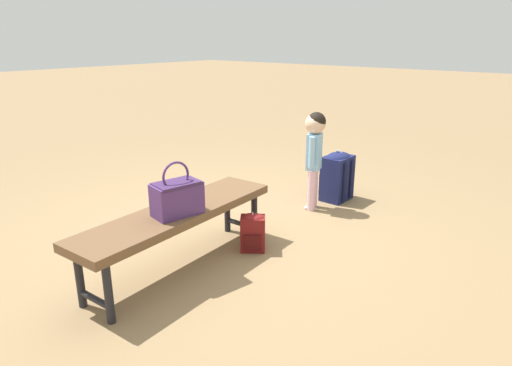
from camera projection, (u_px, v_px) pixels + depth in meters
name	position (u px, v px, depth m)	size (l,w,h in m)	color
ground_plane	(229.00, 231.00, 3.85)	(40.00, 40.00, 0.00)	#8C704C
park_bench	(178.00, 217.00, 3.12)	(1.62, 0.48, 0.45)	brown
handbag	(177.00, 197.00, 2.98)	(0.35, 0.24, 0.37)	#4C2D66
child_standing	(315.00, 146.00, 4.16)	(0.24, 0.19, 0.93)	#E5B2C6
backpack_large	(337.00, 175.00, 4.52)	(0.31, 0.28, 0.52)	#191E4C
backpack_small	(253.00, 231.00, 3.47)	(0.22, 0.23, 0.32)	maroon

